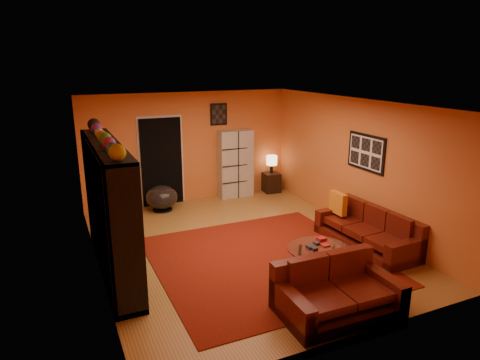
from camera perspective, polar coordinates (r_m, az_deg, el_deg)
name	(u,v)px	position (r m, az deg, el deg)	size (l,w,h in m)	color
floor	(242,246)	(7.97, 0.22, -8.76)	(6.00, 6.00, 0.00)	olive
ceiling	(242,103)	(7.29, 0.25, 10.18)	(6.00, 6.00, 0.00)	white
wall_back	(189,147)	(10.26, -6.76, 4.35)	(6.00, 6.00, 0.00)	#D1692E
wall_front	(350,241)	(5.11, 14.49, -7.90)	(6.00, 6.00, 0.00)	#D1692E
wall_left	(93,196)	(6.92, -18.97, -1.99)	(6.00, 6.00, 0.00)	#D1692E
wall_right	(356,164)	(8.83, 15.17, 2.05)	(6.00, 6.00, 0.00)	#D1692E
rug	(264,260)	(7.44, 3.21, -10.60)	(3.60, 3.60, 0.01)	#5A120A
doorway	(162,162)	(10.10, -10.42, 2.38)	(0.95, 0.10, 2.04)	black
wall_art_right	(366,152)	(8.53, 16.47, 3.55)	(0.03, 1.00, 0.70)	black
wall_art_back	(219,114)	(10.37, -2.86, 8.75)	(0.42, 0.03, 0.52)	black
entertainment_unit	(110,209)	(7.01, -16.97, -3.73)	(0.45, 3.00, 2.10)	black
tv	(114,213)	(7.01, -16.49, -4.25)	(0.12, 0.93, 0.53)	black
sofa	(370,231)	(8.21, 16.90, -6.55)	(0.91, 2.04, 0.85)	#460E09
loveseat	(334,291)	(6.13, 12.48, -14.22)	(1.63, 1.00, 0.85)	#460E09
throw_pillow	(338,203)	(8.51, 12.94, -3.01)	(0.12, 0.42, 0.42)	orange
coffee_table	(318,251)	(6.83, 10.41, -9.29)	(0.97, 0.97, 0.49)	silver
storage_cabinet	(235,164)	(10.56, -0.61, 2.18)	(0.83, 0.37, 1.67)	#B5B2A7
bowl_chair	(162,197)	(9.82, -10.38, -2.31)	(0.70, 0.70, 0.57)	black
side_table	(271,182)	(11.09, 4.20, -0.32)	(0.40, 0.40, 0.50)	black
table_lamp	(272,161)	(10.94, 4.26, 2.56)	(0.27, 0.27, 0.46)	black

